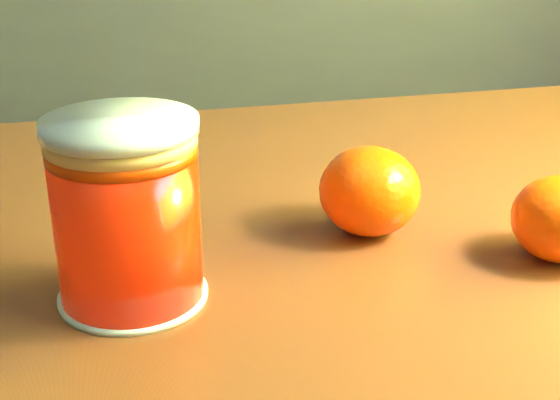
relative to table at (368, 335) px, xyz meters
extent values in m
cube|color=brown|center=(0.00, 0.00, 0.07)|extent=(1.04, 0.79, 0.04)
cylinder|color=red|center=(-0.17, -0.08, 0.14)|extent=(0.09, 0.09, 0.10)
cylinder|color=#E8AB5F|center=(-0.17, -0.08, 0.20)|extent=(0.09, 0.09, 0.01)
cylinder|color=silver|center=(-0.17, -0.08, 0.20)|extent=(0.09, 0.09, 0.01)
ellipsoid|color=#FF4D05|center=(-0.01, 0.00, 0.12)|extent=(0.08, 0.08, 0.06)
camera|label=1|loc=(-0.13, -0.51, 0.34)|focal=50.00mm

